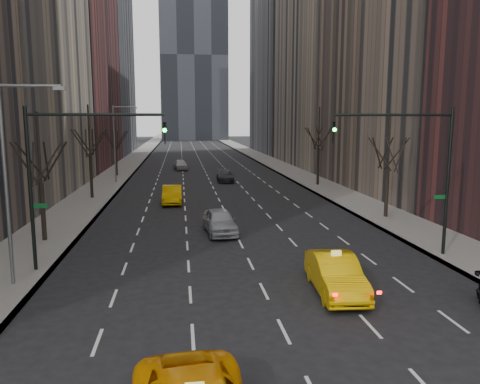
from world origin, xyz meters
name	(u,v)px	position (x,y,z in m)	size (l,w,h in m)	color
sidewalk_left	(129,163)	(-12.25, 70.00, 0.07)	(4.50, 320.00, 0.15)	slate
sidewalk_right	(270,162)	(12.25, 70.00, 0.07)	(4.50, 320.00, 0.15)	slate
bld_left_far	(60,24)	(-21.50, 66.00, 22.00)	(14.00, 28.00, 44.00)	brown
bld_left_deep	(93,13)	(-21.50, 96.00, 30.00)	(14.00, 30.00, 60.00)	slate
bld_right_far	(336,8)	(21.50, 64.00, 25.00)	(14.00, 28.00, 50.00)	tan
bld_right_deep	(291,22)	(21.50, 95.00, 29.00)	(14.00, 30.00, 58.00)	slate
tree_lw_b	(41,183)	(-12.00, 18.00, 3.72)	(3.36, 3.50, 7.82)	black
tree_lw_c	(90,157)	(-12.00, 34.00, 4.04)	(3.36, 3.50, 8.74)	black
tree_lw_d	(116,150)	(-12.00, 52.00, 3.56)	(3.36, 3.50, 7.36)	black
tree_rw_b	(388,170)	(12.00, 22.00, 3.72)	(3.36, 3.50, 7.82)	black
tree_rw_c	(319,150)	(12.00, 40.00, 4.04)	(3.36, 3.50, 8.74)	black
traffic_mast_left	(65,162)	(-9.11, 12.00, 5.49)	(6.69, 0.39, 8.00)	black
traffic_mast_right	(420,158)	(9.11, 12.00, 5.49)	(6.69, 0.39, 8.00)	black
streetlight_near	(13,163)	(-10.84, 10.00, 5.62)	(2.83, 0.22, 9.00)	slate
streetlight_far	(117,136)	(-10.84, 45.00, 5.62)	(2.83, 0.22, 9.00)	slate
taxi_sedan	(336,274)	(3.06, 7.43, 0.84)	(1.78, 5.11, 1.68)	#E9B004
silver_sedan_ahead	(220,221)	(-1.03, 18.86, 0.82)	(1.93, 4.80, 1.63)	#9FA2A6
far_taxi	(172,195)	(-4.36, 30.66, 0.80)	(1.70, 4.87, 1.61)	#DCA004
far_suv_grey	(225,176)	(1.83, 44.97, 0.69)	(1.94, 4.76, 1.38)	#28282D
far_car_white	(180,164)	(-3.56, 59.46, 0.78)	(1.84, 4.59, 1.56)	#BDBDBD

